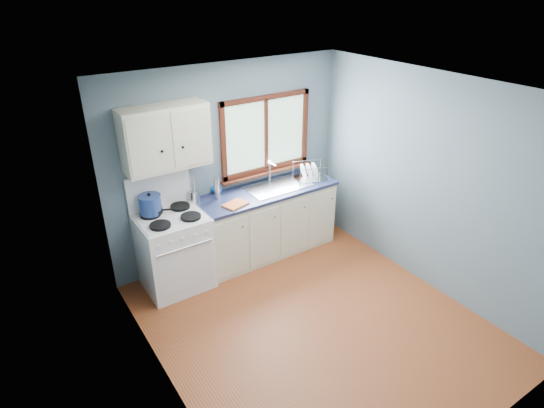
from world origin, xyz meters
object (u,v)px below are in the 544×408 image
dish_rack (310,175)px  utensil_crock (194,196)px  skillet (152,211)px  thermos (217,188)px  stockpot (150,204)px  base_cabinets (267,224)px  sink (278,191)px  gas_range (174,249)px

dish_rack → utensil_crock: bearing=-170.5°
skillet → thermos: size_ratio=1.35×
thermos → dish_rack: (1.32, -0.14, -0.09)m
stockpot → thermos: bearing=-0.8°
dish_rack → base_cabinets: bearing=-164.9°
utensil_crock → dish_rack: (1.59, -0.21, -0.02)m
skillet → stockpot: stockpot is taller
skillet → dish_rack: (2.14, -0.15, -0.01)m
sink → dish_rack: sink is taller
base_cabinets → gas_range: bearing=-179.2°
utensil_crock → thermos: (0.27, -0.08, 0.07)m
base_cabinets → utensil_crock: (-0.91, 0.19, 0.59)m
thermos → dish_rack: size_ratio=0.59×
stockpot → dish_rack: bearing=-4.0°
skillet → utensil_crock: bearing=31.0°
base_cabinets → sink: (0.18, -0.00, 0.45)m
base_cabinets → skillet: bearing=175.0°
base_cabinets → skillet: (-1.46, 0.13, 0.58)m
thermos → stockpot: bearing=179.2°
sink → dish_rack: 0.52m
sink → utensil_crock: size_ratio=2.30×
gas_range → stockpot: size_ratio=5.23×
skillet → stockpot: size_ratio=1.53×
sink → skillet: sink is taller
thermos → dish_rack: thermos is taller
stockpot → dish_rack: (2.15, -0.15, -0.09)m
gas_range → stockpot: bearing=139.2°
sink → gas_range: bearing=-179.3°
stockpot → sink: bearing=-4.4°
dish_rack → sink: bearing=-165.6°
sink → stockpot: 1.67m
sink → skillet: 1.65m
skillet → thermos: (0.82, -0.02, 0.08)m
base_cabinets → stockpot: (-1.47, 0.13, 0.66)m
utensil_crock → thermos: size_ratio=1.24×
utensil_crock → sink: bearing=-9.9°
gas_range → base_cabinets: (1.31, 0.02, -0.08)m
stockpot → skillet: bearing=21.1°
dish_rack → thermos: bearing=-168.8°
gas_range → skillet: size_ratio=3.43×
base_cabinets → skillet: skillet is taller
sink → utensil_crock: utensil_crock is taller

